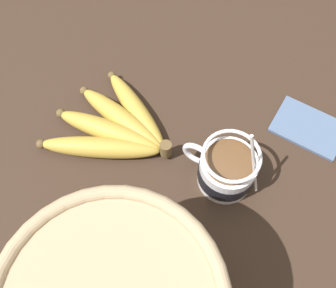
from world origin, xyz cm
name	(u,v)px	position (x,y,z in cm)	size (l,w,h in cm)	color
table	(197,188)	(0.00, 0.00, 1.81)	(119.37, 119.37, 3.62)	#332319
coffee_mug	(226,170)	(-3.35, -2.89, 7.34)	(13.60, 9.22, 16.23)	silver
banana_bunch	(116,127)	(17.21, -2.10, 5.44)	(22.05, 21.46, 4.25)	brown
napkin	(308,127)	(-12.86, -19.08, 3.92)	(12.69, 9.25, 0.60)	slate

